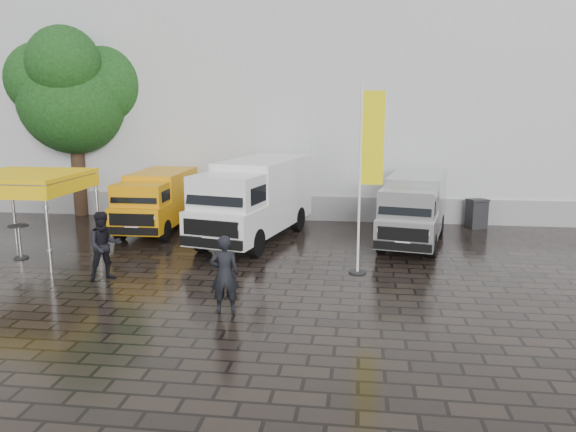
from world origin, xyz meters
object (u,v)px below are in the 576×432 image
object	(u,v)px
van_silver	(414,210)
person_tent	(104,246)
van_white	(254,201)
canopy_tent	(24,178)
cocktail_table	(20,242)
flagpole	(367,169)
van_yellow	(157,203)
person_front	(225,274)
wheelie_bin	(477,213)

from	to	relation	value
van_silver	person_tent	distance (m)	10.12
van_white	canopy_tent	xyz separation A→B (m)	(-6.58, -3.07, 1.08)
van_white	cocktail_table	xyz separation A→B (m)	(-6.75, -3.34, -0.86)
flagpole	canopy_tent	bearing A→B (deg)	177.60
van_yellow	flagpole	size ratio (longest dim) A/B	0.90
cocktail_table	person_front	xyz separation A→B (m)	(7.40, -3.65, 0.38)
wheelie_bin	person_tent	size ratio (longest dim) A/B	0.60
cocktail_table	wheelie_bin	xyz separation A→B (m)	(14.89, 6.37, 0.04)
van_silver	van_yellow	bearing A→B (deg)	-172.30
van_yellow	person_tent	xyz separation A→B (m)	(0.70, -5.86, -0.16)
cocktail_table	wheelie_bin	distance (m)	16.20
cocktail_table	person_tent	distance (m)	3.97
van_silver	wheelie_bin	xyz separation A→B (m)	(2.65, 2.82, -0.59)
van_yellow	person_tent	world-z (taller)	van_yellow
flagpole	van_yellow	bearing A→B (deg)	150.57
canopy_tent	flagpole	world-z (taller)	flagpole
van_silver	van_white	bearing A→B (deg)	-166.25
flagpole	person_front	size ratio (longest dim) A/B	2.90
cocktail_table	person_tent	bearing A→B (deg)	-25.06
canopy_tent	person_front	world-z (taller)	canopy_tent
van_white	cocktail_table	distance (m)	7.58
flagpole	wheelie_bin	bearing A→B (deg)	56.58
cocktail_table	person_front	distance (m)	8.26
van_yellow	van_silver	size ratio (longest dim) A/B	0.89
flagpole	cocktail_table	size ratio (longest dim) A/B	5.01
van_white	cocktail_table	bearing A→B (deg)	-140.83
person_tent	canopy_tent	bearing A→B (deg)	113.88
van_white	wheelie_bin	size ratio (longest dim) A/B	5.69
van_silver	person_tent	size ratio (longest dim) A/B	2.83
van_white	person_front	distance (m)	7.04
canopy_tent	cocktail_table	distance (m)	1.97
van_white	person_front	world-z (taller)	van_white
van_white	canopy_tent	bearing A→B (deg)	-142.16
van_yellow	cocktail_table	xyz separation A→B (m)	(-2.88, -4.18, -0.57)
van_yellow	van_white	distance (m)	3.97
canopy_tent	flagpole	bearing A→B (deg)	-2.40
person_tent	van_white	bearing A→B (deg)	21.33
cocktail_table	wheelie_bin	world-z (taller)	wheelie_bin
van_white	wheelie_bin	bearing A→B (deg)	33.23
cocktail_table	van_silver	bearing A→B (deg)	16.20
person_front	cocktail_table	bearing A→B (deg)	-37.79
van_yellow	canopy_tent	distance (m)	4.95
van_yellow	wheelie_bin	world-z (taller)	van_yellow
canopy_tent	wheelie_bin	distance (m)	16.05
flagpole	person_front	bearing A→B (deg)	-132.36
flagpole	cocktail_table	xyz separation A→B (m)	(-10.58, 0.16, -2.44)
canopy_tent	wheelie_bin	size ratio (longest dim) A/B	2.87
van_white	person_front	bearing A→B (deg)	-71.86
van_yellow	canopy_tent	size ratio (longest dim) A/B	1.47
van_silver	canopy_tent	bearing A→B (deg)	-153.26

